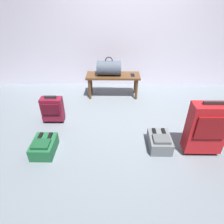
% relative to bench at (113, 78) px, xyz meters
% --- Properties ---
extents(ground_plane, '(6.60, 6.60, 0.00)m').
position_rel_bench_xyz_m(ground_plane, '(0.30, -1.01, -0.37)').
color(ground_plane, slate).
extents(back_wall, '(6.00, 0.10, 2.80)m').
position_rel_bench_xyz_m(back_wall, '(0.30, 0.59, 1.03)').
color(back_wall, silver).
rests_on(back_wall, ground).
extents(bench, '(1.00, 0.36, 0.44)m').
position_rel_bench_xyz_m(bench, '(0.00, 0.00, 0.00)').
color(bench, brown).
rests_on(bench, ground).
extents(duffel_bag_slate, '(0.44, 0.26, 0.34)m').
position_rel_bench_xyz_m(duffel_bag_slate, '(-0.08, 0.00, 0.20)').
color(duffel_bag_slate, '#475160').
rests_on(duffel_bag_slate, bench).
extents(cell_phone, '(0.07, 0.14, 0.01)m').
position_rel_bench_xyz_m(cell_phone, '(0.36, -0.02, 0.07)').
color(cell_phone, '#191E4C').
rests_on(cell_phone, bench).
extents(suitcase_upright_red, '(0.46, 0.21, 0.75)m').
position_rel_bench_xyz_m(suitcase_upright_red, '(1.14, -1.55, 0.02)').
color(suitcase_upright_red, red).
rests_on(suitcase_upright_red, ground).
extents(suitcase_small_burgundy, '(0.32, 0.18, 0.46)m').
position_rel_bench_xyz_m(suitcase_small_burgundy, '(-0.93, -0.89, -0.13)').
color(suitcase_small_burgundy, maroon).
rests_on(suitcase_small_burgundy, ground).
extents(backpack_green, '(0.28, 0.38, 0.21)m').
position_rel_bench_xyz_m(backpack_green, '(-0.87, -1.57, -0.28)').
color(backpack_green, '#1E6038').
rests_on(backpack_green, ground).
extents(backpack_grey, '(0.28, 0.38, 0.21)m').
position_rel_bench_xyz_m(backpack_grey, '(0.63, -1.46, -0.28)').
color(backpack_grey, slate).
rests_on(backpack_grey, ground).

